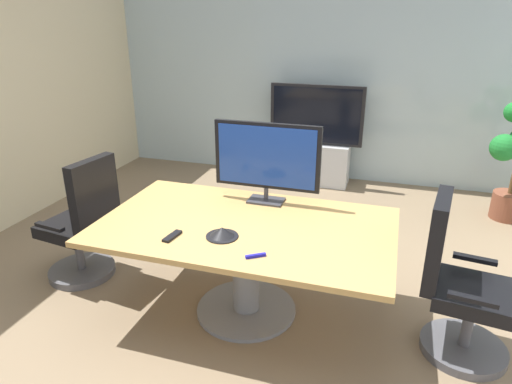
{
  "coord_description": "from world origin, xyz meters",
  "views": [
    {
      "loc": [
        1.0,
        -2.82,
        2.15
      ],
      "look_at": [
        0.05,
        0.19,
        0.89
      ],
      "focal_mm": 31.77,
      "sensor_mm": 36.0,
      "label": 1
    }
  ],
  "objects_px": {
    "conference_table": "(246,245)",
    "tv_monitor": "(267,158)",
    "office_chair_left": "(84,229)",
    "remote_control": "(172,236)",
    "office_chair_right": "(458,291)",
    "conference_phone": "(222,233)",
    "wall_display_unit": "(315,151)"
  },
  "relations": [
    {
      "from": "conference_table",
      "to": "tv_monitor",
      "type": "height_order",
      "value": "tv_monitor"
    },
    {
      "from": "office_chair_left",
      "to": "remote_control",
      "type": "xyz_separation_m",
      "value": [
        1.05,
        -0.4,
        0.3
      ]
    },
    {
      "from": "conference_table",
      "to": "office_chair_right",
      "type": "height_order",
      "value": "office_chair_right"
    },
    {
      "from": "office_chair_right",
      "to": "remote_control",
      "type": "height_order",
      "value": "office_chair_right"
    },
    {
      "from": "conference_table",
      "to": "remote_control",
      "type": "relative_size",
      "value": 12.31
    },
    {
      "from": "office_chair_right",
      "to": "tv_monitor",
      "type": "height_order",
      "value": "tv_monitor"
    },
    {
      "from": "conference_table",
      "to": "tv_monitor",
      "type": "bearing_deg",
      "value": 86.78
    },
    {
      "from": "office_chair_left",
      "to": "tv_monitor",
      "type": "xyz_separation_m",
      "value": [
        1.48,
        0.39,
        0.65
      ]
    },
    {
      "from": "conference_table",
      "to": "conference_phone",
      "type": "height_order",
      "value": "conference_phone"
    },
    {
      "from": "wall_display_unit",
      "to": "remote_control",
      "type": "distance_m",
      "value": 3.33
    },
    {
      "from": "conference_table",
      "to": "tv_monitor",
      "type": "distance_m",
      "value": 0.69
    },
    {
      "from": "tv_monitor",
      "to": "conference_phone",
      "type": "bearing_deg",
      "value": -99.24
    },
    {
      "from": "tv_monitor",
      "to": "wall_display_unit",
      "type": "relative_size",
      "value": 0.64
    },
    {
      "from": "conference_table",
      "to": "office_chair_left",
      "type": "bearing_deg",
      "value": 177.83
    },
    {
      "from": "wall_display_unit",
      "to": "conference_phone",
      "type": "distance_m",
      "value": 3.21
    },
    {
      "from": "conference_table",
      "to": "wall_display_unit",
      "type": "distance_m",
      "value": 2.96
    },
    {
      "from": "tv_monitor",
      "to": "remote_control",
      "type": "height_order",
      "value": "tv_monitor"
    },
    {
      "from": "conference_table",
      "to": "remote_control",
      "type": "distance_m",
      "value": 0.56
    },
    {
      "from": "remote_control",
      "to": "conference_table",
      "type": "bearing_deg",
      "value": 48.08
    },
    {
      "from": "wall_display_unit",
      "to": "conference_phone",
      "type": "height_order",
      "value": "wall_display_unit"
    },
    {
      "from": "conference_table",
      "to": "tv_monitor",
      "type": "xyz_separation_m",
      "value": [
        0.03,
        0.45,
        0.53
      ]
    },
    {
      "from": "office_chair_left",
      "to": "wall_display_unit",
      "type": "relative_size",
      "value": 0.83
    },
    {
      "from": "conference_table",
      "to": "remote_control",
      "type": "xyz_separation_m",
      "value": [
        -0.4,
        -0.35,
        0.18
      ]
    },
    {
      "from": "wall_display_unit",
      "to": "office_chair_left",
      "type": "bearing_deg",
      "value": -116.08
    },
    {
      "from": "office_chair_left",
      "to": "office_chair_right",
      "type": "distance_m",
      "value": 2.91
    },
    {
      "from": "tv_monitor",
      "to": "office_chair_right",
      "type": "bearing_deg",
      "value": -16.58
    },
    {
      "from": "wall_display_unit",
      "to": "conference_phone",
      "type": "xyz_separation_m",
      "value": [
        -0.05,
        -3.19,
        0.33
      ]
    },
    {
      "from": "office_chair_left",
      "to": "office_chair_right",
      "type": "height_order",
      "value": "same"
    },
    {
      "from": "office_chair_left",
      "to": "conference_phone",
      "type": "relative_size",
      "value": 4.95
    },
    {
      "from": "tv_monitor",
      "to": "conference_phone",
      "type": "relative_size",
      "value": 3.82
    },
    {
      "from": "conference_table",
      "to": "office_chair_right",
      "type": "relative_size",
      "value": 1.92
    },
    {
      "from": "wall_display_unit",
      "to": "conference_phone",
      "type": "relative_size",
      "value": 5.95
    }
  ]
}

